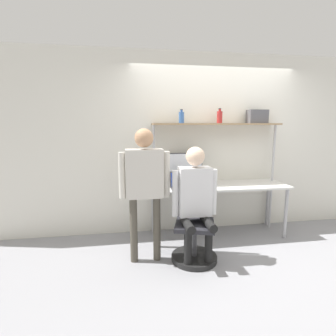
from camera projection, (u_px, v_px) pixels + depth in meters
The scene contains 13 objects.
ground_plane at pixel (225, 244), 3.64m from camera, with size 12.00×12.00×0.00m, color gray.
wall_back at pixel (212, 144), 4.07m from camera, with size 8.00×0.06×2.70m.
desk at pixel (218, 190), 3.85m from camera, with size 2.01×0.62×0.77m.
shelf_unit at pixel (217, 137), 3.87m from camera, with size 1.91×0.30×1.67m.
monitor at pixel (185, 167), 3.87m from camera, with size 0.52×0.23×0.46m.
laptop at pixel (181, 183), 3.66m from camera, with size 0.30×0.23×0.22m.
cell_phone at pixel (202, 188), 3.65m from camera, with size 0.07×0.15×0.01m.
office_chair at pixel (195, 237), 3.22m from camera, with size 0.57×0.57×0.93m.
person_seated at pixel (195, 195), 3.09m from camera, with size 0.55×0.47×1.40m.
person_standing at pixel (145, 179), 3.06m from camera, with size 0.60×0.22×1.61m.
bottle_red at pixel (220, 117), 3.83m from camera, with size 0.08×0.08×0.21m.
bottle_blue at pixel (181, 117), 3.74m from camera, with size 0.08×0.08×0.19m.
storage_box at pixel (257, 116), 3.92m from camera, with size 0.29×0.16×0.20m.
Camera 1 is at (-1.33, -3.24, 1.65)m, focal length 28.00 mm.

